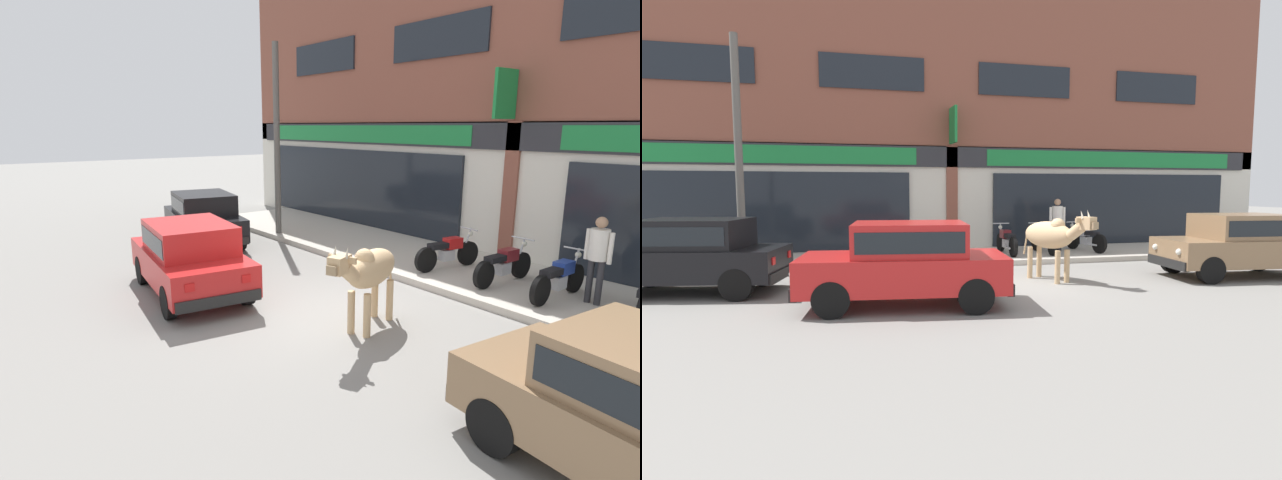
% 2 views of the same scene
% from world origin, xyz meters
% --- Properties ---
extents(ground_plane, '(90.00, 90.00, 0.00)m').
position_xyz_m(ground_plane, '(0.00, 0.00, 0.00)').
color(ground_plane, gray).
extents(sidewalk, '(19.00, 3.23, 0.14)m').
position_xyz_m(sidewalk, '(0.00, 3.82, 0.07)').
color(sidewalk, '#B7AFA3').
rests_on(sidewalk, ground).
extents(shop_building, '(23.00, 1.40, 9.23)m').
position_xyz_m(shop_building, '(-0.00, 5.69, 4.40)').
color(shop_building, brown).
rests_on(shop_building, ground).
extents(cow, '(1.07, 2.05, 1.61)m').
position_xyz_m(cow, '(1.01, -0.08, 1.01)').
color(cow, tan).
rests_on(cow, ground).
extents(car_0, '(3.81, 2.24, 1.46)m').
position_xyz_m(car_0, '(-6.34, 0.35, 0.81)').
color(car_0, black).
rests_on(car_0, ground).
extents(car_1, '(3.75, 2.02, 1.46)m').
position_xyz_m(car_1, '(-2.43, -1.71, 0.81)').
color(car_1, black).
rests_on(car_1, ground).
extents(car_2, '(3.72, 1.93, 1.46)m').
position_xyz_m(car_2, '(5.43, -0.66, 0.81)').
color(car_2, black).
rests_on(car_2, ground).
extents(motorcycle_0, '(0.58, 1.80, 0.88)m').
position_xyz_m(motorcycle_0, '(-0.18, 3.43, 0.53)').
color(motorcycle_0, black).
rests_on(motorcycle_0, sidewalk).
extents(motorcycle_1, '(0.52, 1.81, 0.88)m').
position_xyz_m(motorcycle_1, '(1.19, 3.47, 0.53)').
color(motorcycle_1, black).
rests_on(motorcycle_1, sidewalk).
extents(motorcycle_2, '(0.52, 1.81, 0.88)m').
position_xyz_m(motorcycle_2, '(2.36, 3.45, 0.53)').
color(motorcycle_2, black).
rests_on(motorcycle_2, sidewalk).
extents(motorcycle_3, '(0.62, 1.79, 0.88)m').
position_xyz_m(motorcycle_3, '(3.79, 3.61, 0.53)').
color(motorcycle_3, black).
rests_on(motorcycle_3, sidewalk).
extents(pedestrian, '(0.50, 0.32, 1.60)m').
position_xyz_m(pedestrian, '(2.88, 3.70, 1.13)').
color(pedestrian, '#2D2D33').
rests_on(pedestrian, sidewalk).
extents(utility_pole, '(0.18, 0.18, 5.45)m').
position_xyz_m(utility_pole, '(-5.79, 2.50, 2.87)').
color(utility_pole, '#595651').
rests_on(utility_pole, sidewalk).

